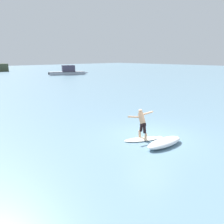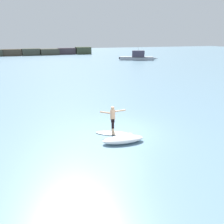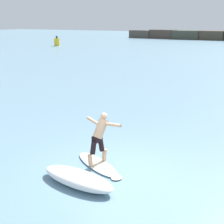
# 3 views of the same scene
# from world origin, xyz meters

# --- Properties ---
(ground_plane) EXTENTS (200.00, 200.00, 0.00)m
(ground_plane) POSITION_xyz_m (0.00, 0.00, 0.00)
(ground_plane) COLOR slate
(surfboard) EXTENTS (2.09, 1.46, 0.21)m
(surfboard) POSITION_xyz_m (-0.62, 0.03, 0.04)
(surfboard) COLOR beige
(surfboard) RESTS_ON ground
(surfer) EXTENTS (1.43, 0.87, 1.50)m
(surfer) POSITION_xyz_m (-0.61, 0.15, 0.95)
(surfer) COLOR tan
(surfer) RESTS_ON surfboard
(channel_marker_buoy) EXTENTS (0.86, 0.86, 1.56)m
(channel_marker_buoy) POSITION_xyz_m (-28.75, 34.30, 0.63)
(channel_marker_buoy) COLOR yellow
(channel_marker_buoy) RESTS_ON ground
(wave_foam_at_tail) EXTENTS (2.28, 0.98, 0.35)m
(wave_foam_at_tail) POSITION_xyz_m (-0.52, -1.17, 0.18)
(wave_foam_at_tail) COLOR white
(wave_foam_at_tail) RESTS_ON ground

